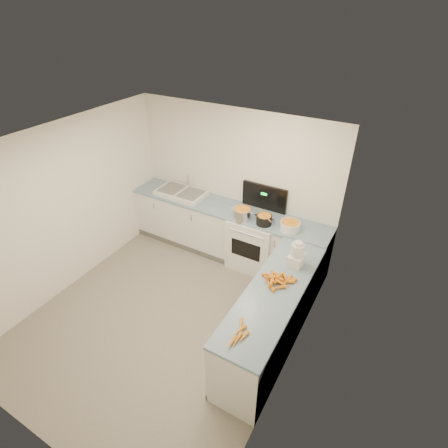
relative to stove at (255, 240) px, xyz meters
The scene contains 20 objects.
floor 1.84m from the stove, 108.07° to the right, with size 3.50×4.00×0.00m, color gray, non-canonical shape.
ceiling 2.69m from the stove, 108.07° to the right, with size 3.50×4.00×0.00m, color white, non-canonical shape.
wall_back 1.00m from the stove, 150.23° to the left, with size 3.50×2.50×0.00m, color white, non-canonical shape.
wall_front 3.81m from the stove, 98.49° to the right, with size 3.50×2.50×0.00m, color white, non-canonical shape.
wall_left 2.96m from the stove, 143.77° to the right, with size 4.00×2.50×0.00m, color white, non-canonical shape.
wall_right 2.21m from the stove, 54.55° to the right, with size 4.00×2.50×0.00m, color white, non-canonical shape.
counter_back 0.55m from the stove, behind, with size 3.50×0.62×0.94m.
counter_right 1.65m from the stove, 56.99° to the right, with size 0.62×2.20×0.94m.
stove is the anchor object (origin of this frame).
sink 1.54m from the stove, behind, with size 0.86×0.52×0.31m.
steel_pot 0.60m from the stove, 131.59° to the right, with size 0.28×0.28×0.20m, color silver.
black_pot 0.58m from the stove, 34.90° to the right, with size 0.24×0.24×0.17m, color black.
wooden_spoon 0.67m from the stove, 34.90° to the right, with size 0.02×0.02×0.41m, color #AD7A47.
mixing_bowl 0.80m from the stove, ahead, with size 0.29×0.29×0.14m, color white.
extract_bottle 0.75m from the stove, 19.00° to the right, with size 0.05×0.05×0.12m, color #593319.
spice_jar 0.79m from the stove, 15.99° to the right, with size 0.05×0.05×0.09m, color #E5B266.
food_processor 1.40m from the stove, 40.75° to the right, with size 0.20×0.23×0.36m.
carrot_pile 1.59m from the stove, 54.83° to the right, with size 0.43×0.38×0.09m.
peeled_carrots 2.39m from the stove, 69.13° to the right, with size 0.18×0.42×0.04m.
peelings 1.74m from the stove, behind, with size 0.23×0.28×0.01m.
Camera 1 is at (2.42, -2.63, 3.86)m, focal length 28.00 mm.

